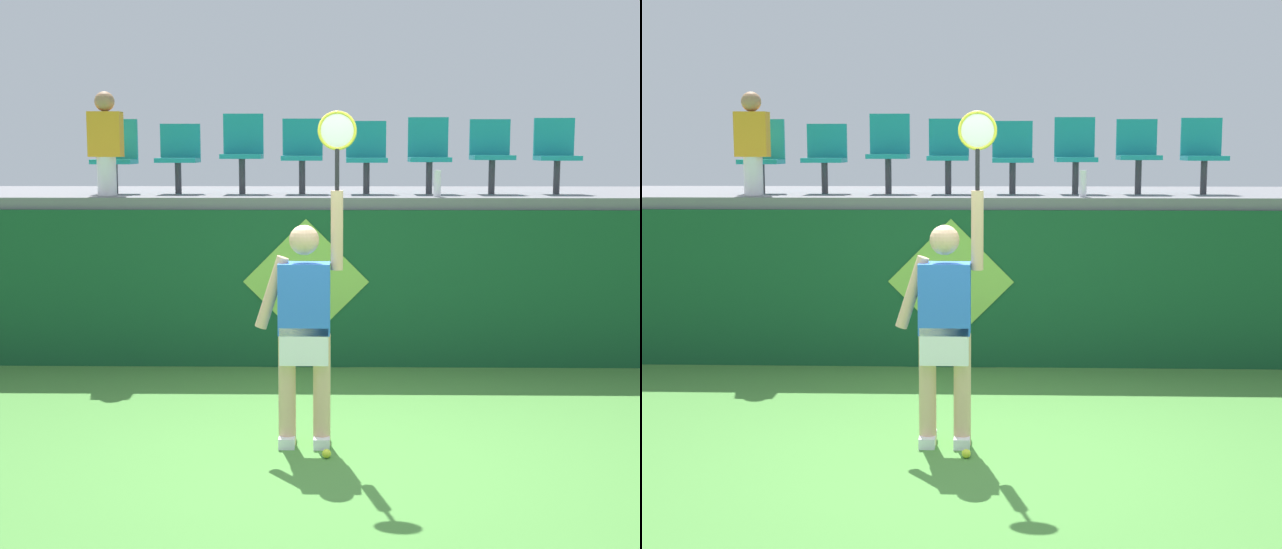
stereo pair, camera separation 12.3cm
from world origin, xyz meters
TOP-DOWN VIEW (x-y plane):
  - ground_plane at (0.00, 0.00)m, footprint 40.00×40.00m
  - court_back_wall at (0.00, 2.89)m, footprint 12.62×0.20m
  - spectator_platform at (0.00, 4.25)m, footprint 12.62×2.82m
  - tennis_player at (-0.20, 0.33)m, footprint 0.75×0.26m
  - tennis_ball at (-0.04, 0.04)m, footprint 0.07×0.07m
  - water_bottle at (1.06, 3.07)m, footprint 0.08×0.08m
  - stadium_chair_0 at (-2.39, 3.71)m, footprint 0.44×0.42m
  - stadium_chair_1 at (-1.69, 3.70)m, footprint 0.44×0.42m
  - stadium_chair_2 at (-1.00, 3.71)m, footprint 0.44×0.42m
  - stadium_chair_3 at (-0.34, 3.71)m, footprint 0.44×0.42m
  - stadium_chair_4 at (0.35, 3.71)m, footprint 0.44×0.42m
  - stadium_chair_5 at (1.03, 3.71)m, footprint 0.44×0.42m
  - stadium_chair_6 at (1.71, 3.70)m, footprint 0.44×0.42m
  - stadium_chair_7 at (2.41, 3.71)m, footprint 0.44×0.42m
  - spectator_0 at (-2.39, 3.29)m, footprint 0.34×0.21m
  - wall_signage_mount at (-0.28, 2.79)m, footprint 1.27×0.01m

SIDE VIEW (x-z plane):
  - ground_plane at x=0.00m, z-range 0.00..0.00m
  - wall_signage_mount at x=-0.28m, z-range -0.76..0.76m
  - tennis_ball at x=-0.04m, z-range 0.00..0.07m
  - court_back_wall at x=0.00m, z-range 0.00..1.60m
  - tennis_player at x=-0.20m, z-range -0.30..2.18m
  - spectator_platform at x=0.00m, z-range 1.60..1.72m
  - water_bottle at x=1.06m, z-range 1.72..1.99m
  - stadium_chair_1 at x=-1.69m, z-range 1.77..2.53m
  - stadium_chair_0 at x=-2.39m, z-range 1.75..2.56m
  - stadium_chair_4 at x=0.35m, z-range 1.76..2.55m
  - stadium_chair_5 at x=1.03m, z-range 1.76..2.59m
  - stadium_chair_3 at x=-0.34m, z-range 1.77..2.59m
  - stadium_chair_6 at x=1.71m, z-range 1.78..2.58m
  - stadium_chair_7 at x=2.41m, z-range 1.77..2.59m
  - stadium_chair_2 at x=-1.00m, z-range 1.77..2.64m
  - spectator_0 at x=-2.39m, z-range 1.75..2.83m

